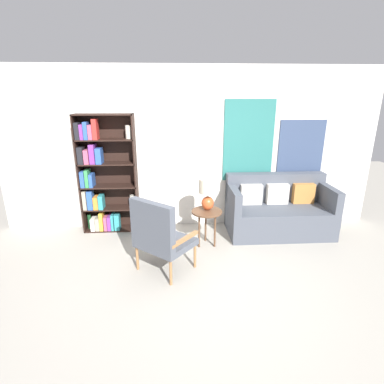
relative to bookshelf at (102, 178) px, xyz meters
The scene contains 7 objects.
ground_plane 2.54m from the bookshelf, 51.38° to the right, with size 14.00×14.00×0.00m, color #9E998E.
wall_back 1.59m from the bookshelf, ahead, with size 6.40×0.08×2.70m.
bookshelf is the anchor object (origin of this frame).
armchair 1.75m from the bookshelf, 54.83° to the right, with size 0.88×0.87×1.02m.
couch 2.99m from the bookshelf, ahead, with size 1.69×0.83×0.96m.
side_table 1.86m from the bookshelf, 21.76° to the right, with size 0.46×0.46×0.57m.
table_lamp 1.80m from the bookshelf, 20.04° to the right, with size 0.27×0.27×0.49m.
Camera 1 is at (-0.27, -3.01, 2.23)m, focal length 28.00 mm.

